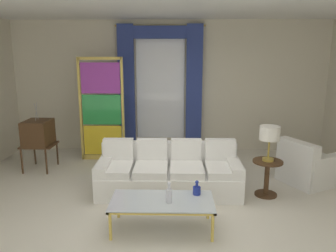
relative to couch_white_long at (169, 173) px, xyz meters
The scene contains 14 objects.
ground_plane 0.65m from the couch_white_long, 93.59° to the right, with size 16.00×16.00×0.00m, color silver.
wall_rear 2.76m from the couch_white_long, 90.82° to the left, with size 8.00×0.12×3.00m, color beige.
ceiling_slab 2.72m from the couch_white_long, 98.75° to the left, with size 8.00×7.60×0.04m, color white.
curtained_window 2.74m from the couch_white_long, 96.13° to the left, with size 2.00×0.17×2.70m.
couch_white_long is the anchor object (origin of this frame).
coffee_table 1.26m from the couch_white_long, 92.91° to the right, with size 1.35×0.67×0.41m.
bottle_blue_decanter 1.15m from the couch_white_long, 69.31° to the right, with size 0.11×0.11×0.20m.
bottle_crystal_tall 1.34m from the couch_white_long, 88.79° to the right, with size 0.08×0.08×0.28m.
vintage_tv 2.82m from the couch_white_long, 158.91° to the left, with size 0.62×0.61×1.35m.
armchair_white 2.48m from the couch_white_long, ahead, with size 1.10×1.09×0.80m.
stained_glass_divider 2.32m from the couch_white_long, 131.73° to the left, with size 0.95×0.05×2.20m.
peacock_figurine 1.64m from the couch_white_long, 133.25° to the left, with size 0.44×0.60×0.50m.
round_side_table 1.60m from the couch_white_long, ahead, with size 0.48×0.48×0.59m.
table_lamp_brass 1.76m from the couch_white_long, ahead, with size 0.32×0.32×0.57m.
Camera 1 is at (0.15, -4.75, 2.33)m, focal length 35.83 mm.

